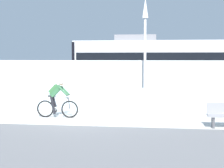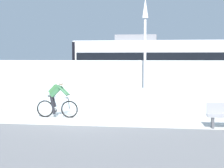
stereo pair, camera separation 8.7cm
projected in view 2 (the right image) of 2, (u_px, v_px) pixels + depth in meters
ground_plane at (82, 118)px, 14.76m from camera, size 200.00×200.00×0.00m
bike_path_deck at (82, 118)px, 14.76m from camera, size 32.00×3.20×0.01m
glass_parapet at (91, 99)px, 16.54m from camera, size 32.00×0.05×1.12m
concrete_barrier_wall at (98, 83)px, 18.27m from camera, size 32.00×0.36×2.35m
tram_rail_near at (106, 100)px, 20.81m from camera, size 32.00×0.08×0.01m
tram_rail_far at (109, 97)px, 22.23m from camera, size 32.00×0.08×0.01m
tram at (170, 68)px, 20.85m from camera, size 11.06×2.54×3.81m
cyclist_on_bike at (57, 99)px, 14.85m from camera, size 1.77×0.58×1.61m
lamp_post_antenna at (145, 40)px, 16.28m from camera, size 0.28×0.28×5.20m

